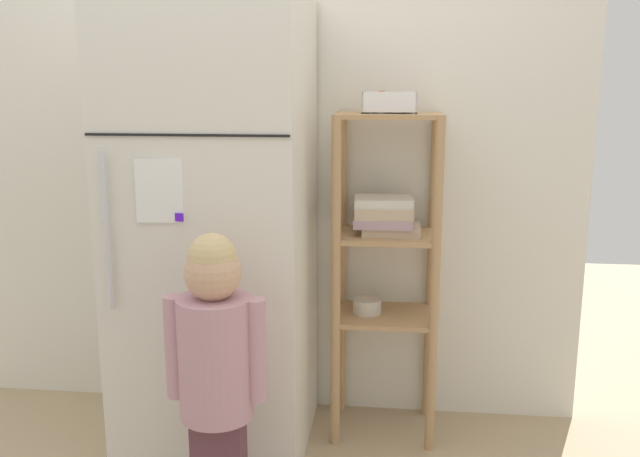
{
  "coord_description": "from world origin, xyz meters",
  "views": [
    {
      "loc": [
        0.56,
        -2.39,
        1.39
      ],
      "look_at": [
        0.28,
        0.02,
        0.87
      ],
      "focal_mm": 37.82,
      "sensor_mm": 36.0,
      "label": 1
    }
  ],
  "objects": [
    {
      "name": "child_standing",
      "position": [
        0.03,
        -0.52,
        0.59
      ],
      "size": [
        0.31,
        0.23,
        0.97
      ],
      "color": "brown",
      "rests_on": "ground"
    },
    {
      "name": "pantry_shelf_unit",
      "position": [
        0.52,
        0.18,
        0.78
      ],
      "size": [
        0.4,
        0.32,
        1.29
      ],
      "color": "tan",
      "rests_on": "ground"
    },
    {
      "name": "kitchen_wall_back",
      "position": [
        0.0,
        0.37,
        1.11
      ],
      "size": [
        2.66,
        0.03,
        2.22
      ],
      "primitive_type": "cube",
      "color": "silver",
      "rests_on": "ground"
    },
    {
      "name": "fruit_bin",
      "position": [
        0.53,
        0.17,
        1.33
      ],
      "size": [
        0.2,
        0.15,
        0.08
      ],
      "color": "white",
      "rests_on": "pantry_shelf_unit"
    },
    {
      "name": "refrigerator",
      "position": [
        -0.11,
        0.02,
        0.86
      ],
      "size": [
        0.68,
        0.68,
        1.72
      ],
      "color": "silver",
      "rests_on": "ground"
    },
    {
      "name": "ground_plane",
      "position": [
        0.0,
        0.0,
        0.0
      ],
      "size": [
        6.0,
        6.0,
        0.0
      ],
      "primitive_type": "plane",
      "color": "tan"
    }
  ]
}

